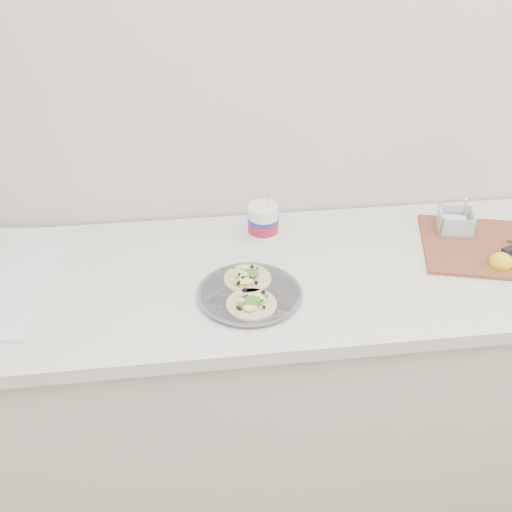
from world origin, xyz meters
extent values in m
cube|color=beige|center=(0.00, 1.73, 1.30)|extent=(3.50, 0.05, 2.60)
cube|color=silver|center=(0.00, 1.43, 0.43)|extent=(2.40, 0.62, 0.86)
cube|color=silver|center=(0.00, 1.41, 0.88)|extent=(2.44, 0.66, 0.04)
cylinder|color=#57565D|center=(-0.07, 1.30, 0.91)|extent=(0.27, 0.27, 0.01)
cylinder|color=#57565D|center=(-0.07, 1.30, 0.91)|extent=(0.28, 0.28, 0.00)
cylinder|color=white|center=(0.00, 1.59, 0.96)|extent=(0.09, 0.09, 0.11)
cylinder|color=#AA1236|center=(0.00, 1.59, 0.95)|extent=(0.09, 0.09, 0.04)
cylinder|color=#192D99|center=(0.00, 1.59, 0.97)|extent=(0.10, 0.10, 0.01)
cube|color=brown|center=(0.71, 1.43, 0.91)|extent=(0.54, 0.44, 0.01)
cube|color=white|center=(0.60, 1.55, 0.93)|extent=(0.07, 0.07, 0.03)
ellipsoid|color=yellow|center=(0.65, 1.34, 0.93)|extent=(0.07, 0.07, 0.06)
camera|label=1|loc=(-0.20, 0.11, 1.83)|focal=40.00mm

